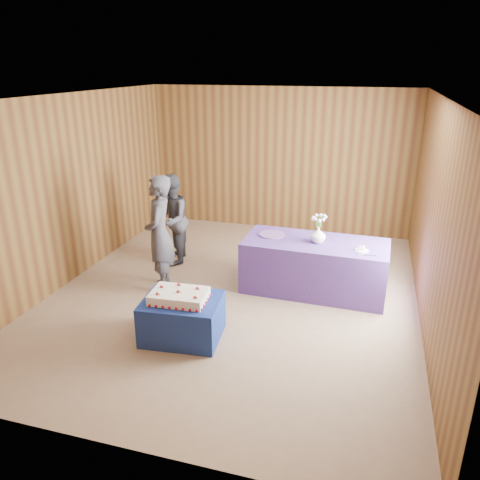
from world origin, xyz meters
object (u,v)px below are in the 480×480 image
at_px(cake_table, 182,319).
at_px(sheet_cake, 179,296).
at_px(guest_left, 159,234).
at_px(guest_right, 171,220).
at_px(serving_table, 314,266).
at_px(vase, 318,235).

height_order(cake_table, sheet_cake, sheet_cake).
distance_m(guest_left, guest_right, 0.94).
bearing_deg(serving_table, guest_right, 172.97).
distance_m(sheet_cake, guest_right, 2.32).
distance_m(serving_table, sheet_cake, 2.19).
height_order(sheet_cake, guest_left, guest_left).
height_order(serving_table, sheet_cake, serving_table).
bearing_deg(vase, guest_left, -166.56).
distance_m(cake_table, serving_table, 2.15).
distance_m(serving_table, vase, 0.49).
bearing_deg(serving_table, sheet_cake, -126.47).
bearing_deg(sheet_cake, cake_table, 53.55).
xyz_separation_m(serving_table, guest_right, (-2.37, 0.37, 0.36)).
relative_size(cake_table, vase, 4.06).
height_order(cake_table, serving_table, serving_table).
height_order(vase, guest_left, guest_left).
bearing_deg(cake_table, sheet_cake, -128.06).
bearing_deg(sheet_cake, serving_table, 48.10).
xyz_separation_m(guest_left, guest_right, (-0.23, 0.90, -0.10)).
xyz_separation_m(sheet_cake, vase, (1.37, 1.69, 0.30)).
bearing_deg(vase, guest_right, 170.78).
distance_m(serving_table, guest_left, 2.25).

